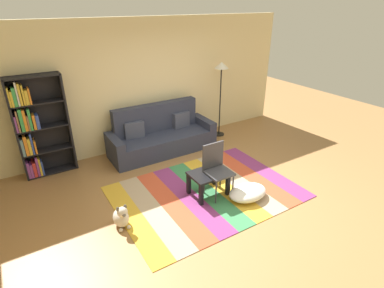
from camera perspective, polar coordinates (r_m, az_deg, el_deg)
ground_plane at (r=5.23m, az=4.87°, el=-9.51°), size 14.00×14.00×0.00m
back_wall at (r=6.71m, az=-7.83°, el=11.07°), size 6.80×0.10×2.70m
rug at (r=5.29m, az=2.68°, el=-8.92°), size 3.02×2.16×0.01m
couch at (r=6.56m, az=-5.80°, el=1.47°), size 2.26×0.80×1.00m
bookshelf at (r=6.08m, az=-27.28°, el=2.71°), size 0.90×0.28×1.85m
coffee_table at (r=5.06m, az=3.08°, el=-6.28°), size 0.61×0.46×0.41m
pouf at (r=5.17m, az=10.38°, el=-8.91°), size 0.68×0.48×0.20m
dog at (r=4.61m, az=-13.11°, el=-13.16°), size 0.22×0.35×0.40m
standing_lamp at (r=7.03m, az=5.49°, el=12.74°), size 0.32×0.32×1.75m
tv_remote at (r=5.06m, az=4.23°, el=-5.02°), size 0.11×0.15×0.02m
folding_chair at (r=5.00m, az=4.52°, el=-4.01°), size 0.40×0.40×0.90m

